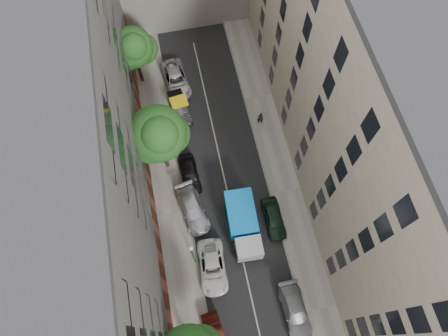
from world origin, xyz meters
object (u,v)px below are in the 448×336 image
object	(u,v)px
car_left_5	(180,108)
car_right_2	(274,218)
car_right_1	(295,311)
pedestrian	(260,118)
car_left_2	(213,267)
tarp_truck	(243,224)
tree_far	(134,49)
car_left_3	(193,209)
tree_mid	(159,135)
lamp_post	(193,254)
car_left_6	(176,80)
car_left_4	(190,174)

from	to	relation	value
car_left_5	car_right_2	size ratio (longest dim) A/B	1.05
car_right_1	car_right_2	xyz separation A→B (m)	(0.31, 8.20, -0.01)
pedestrian	car_left_2	bearing A→B (deg)	78.23
tarp_truck	tree_far	size ratio (longest dim) A/B	0.82
car_left_5	pedestrian	bearing A→B (deg)	-29.55
car_left_3	tree_mid	size ratio (longest dim) A/B	0.55
car_left_5	tree_mid	world-z (taller)	tree_mid
tarp_truck	car_left_2	bearing A→B (deg)	-135.78
tree_far	car_left_2	bearing A→B (deg)	-80.70
lamp_post	pedestrian	xyz separation A→B (m)	(9.09, 12.81, -2.66)
car_left_3	car_left_5	bearing A→B (deg)	76.74
tree_far	pedestrian	xyz separation A→B (m)	(11.20, -7.72, -4.24)
car_left_5	car_left_6	size ratio (longest dim) A/B	0.82
car_left_2	tree_far	xyz separation A→B (m)	(-3.50, 21.41, 4.59)
car_left_6	car_left_3	bearing A→B (deg)	-99.01
pedestrian	car_left_4	bearing A→B (deg)	46.40
tree_far	lamp_post	xyz separation A→B (m)	(2.10, -20.53, -1.58)
car_left_5	car_right_2	distance (m)	15.10
tree_mid	car_left_5	bearing A→B (deg)	70.47
car_left_5	car_left_3	bearing A→B (deg)	-101.21
car_left_2	car_right_2	distance (m)	7.16
car_left_2	car_right_1	bearing A→B (deg)	-35.66
car_left_6	pedestrian	distance (m)	10.21
tarp_truck	pedestrian	world-z (taller)	tarp_truck
lamp_post	pedestrian	distance (m)	15.94
tarp_truck	car_right_1	world-z (taller)	tarp_truck
tarp_truck	tree_mid	world-z (taller)	tree_mid
car_left_6	car_left_5	bearing A→B (deg)	-98.46
car_right_2	pedestrian	distance (m)	10.57
car_left_3	car_left_4	xyz separation A→B (m)	(0.34, 3.60, -0.02)
car_left_6	car_right_1	world-z (taller)	car_left_6
car_left_4	car_left_5	bearing A→B (deg)	85.07
car_left_3	car_left_6	distance (m)	14.82
car_left_4	tree_mid	world-z (taller)	tree_mid
tree_mid	tree_far	xyz separation A→B (m)	(-1.18, 10.72, -1.21)
car_left_4	tree_far	bearing A→B (deg)	101.33
car_left_4	car_right_1	size ratio (longest dim) A/B	0.87
tree_far	tree_mid	bearing A→B (deg)	-83.73
car_right_2	lamp_post	world-z (taller)	lamp_post
tarp_truck	tree_far	bearing A→B (deg)	113.26
car_right_1	tree_mid	size ratio (longest dim) A/B	0.53
tarp_truck	car_left_6	distance (m)	17.74
car_left_2	car_left_5	world-z (taller)	car_left_5
car_right_2	tree_mid	size ratio (longest dim) A/B	0.45
car_left_6	tree_far	size ratio (longest dim) A/B	0.71
tree_mid	tree_far	distance (m)	10.85
tarp_truck	car_left_4	bearing A→B (deg)	124.64
pedestrian	car_right_2	bearing A→B (deg)	100.53
car_left_5	tree_far	bearing A→B (deg)	118.03
car_left_6	car_right_2	bearing A→B (deg)	-75.50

